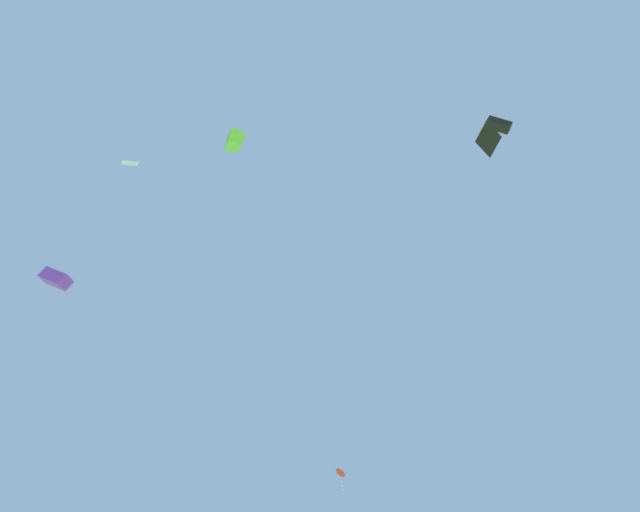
{
  "coord_description": "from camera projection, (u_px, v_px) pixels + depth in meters",
  "views": [
    {
      "loc": [
        0.14,
        -5.03,
        1.63
      ],
      "look_at": [
        1.46,
        9.16,
        13.53
      ],
      "focal_mm": 26.01,
      "sensor_mm": 36.0,
      "label": 1
    }
  ],
  "objects": [
    {
      "name": "kite_black_box",
      "position": [
        498.0,
        125.0,
        20.07
      ],
      "size": [
        1.12,
        0.52,
        0.88
      ],
      "color": "black"
    },
    {
      "name": "kite_black_diamond",
      "position": [
        488.0,
        140.0,
        27.45
      ],
      "size": [
        1.47,
        1.65,
        1.03
      ],
      "color": "black"
    },
    {
      "name": "kite_red_delta",
      "position": [
        341.0,
        473.0,
        27.69
      ],
      "size": [
        0.76,
        0.81,
        1.3
      ],
      "color": "red"
    },
    {
      "name": "kite_white_diamond",
      "position": [
        130.0,
        162.0,
        26.73
      ],
      "size": [
        1.02,
        1.13,
        0.79
      ],
      "color": "white"
    },
    {
      "name": "kite_lime_box",
      "position": [
        234.0,
        141.0,
        18.84
      ],
      "size": [
        0.98,
        1.52,
        1.21
      ],
      "color": "#75D138"
    },
    {
      "name": "kite_purple_box",
      "position": [
        56.0,
        279.0,
        17.45
      ],
      "size": [
        1.36,
        0.79,
        0.96
      ],
      "color": "purple"
    }
  ]
}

